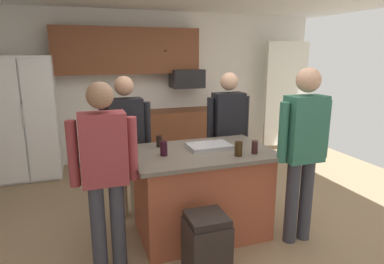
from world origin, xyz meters
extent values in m
plane|color=#937A5B|center=(0.00, 0.00, 0.00)|extent=(7.04, 7.04, 0.00)
cube|color=white|center=(0.00, 2.80, 1.30)|extent=(6.40, 0.10, 2.60)
cube|color=white|center=(2.60, 2.40, 1.10)|extent=(0.90, 0.06, 2.00)
cube|color=brown|center=(-0.40, 2.60, 1.92)|extent=(2.40, 0.35, 0.75)
sphere|color=#4C3823|center=(0.20, 2.41, 1.93)|extent=(0.04, 0.04, 0.04)
cube|color=brown|center=(0.60, 2.48, 0.45)|extent=(1.80, 0.60, 0.90)
sphere|color=#4C3823|center=(1.05, 2.17, 0.45)|extent=(0.04, 0.04, 0.04)
cube|color=white|center=(-2.00, 2.40, 0.93)|extent=(0.87, 0.70, 1.86)
cube|color=white|center=(-2.22, 2.03, 0.93)|extent=(0.41, 0.04, 1.78)
cube|color=white|center=(-1.78, 2.03, 0.93)|extent=(0.41, 0.04, 1.78)
cylinder|color=#B2B2B7|center=(-2.00, 2.00, 1.02)|extent=(0.02, 0.02, 0.35)
cube|color=black|center=(0.60, 2.50, 1.45)|extent=(0.56, 0.40, 0.32)
cube|color=#9E4C33|center=(-0.09, -0.08, 0.44)|extent=(1.30, 0.81, 0.88)
cube|color=#60564C|center=(-0.09, -0.08, 0.90)|extent=(1.44, 0.95, 0.04)
cylinder|color=tan|center=(-0.85, 0.56, 0.40)|extent=(0.13, 0.13, 0.80)
cylinder|color=tan|center=(-0.68, 0.56, 0.40)|extent=(0.13, 0.13, 0.80)
cube|color=black|center=(-0.76, 0.56, 1.10)|extent=(0.38, 0.22, 0.60)
sphere|color=tan|center=(-0.76, 0.56, 1.54)|extent=(0.22, 0.22, 0.22)
cylinder|color=black|center=(-1.00, 0.56, 1.08)|extent=(0.09, 0.09, 0.54)
cylinder|color=black|center=(-0.52, 0.56, 1.08)|extent=(0.09, 0.09, 0.54)
cylinder|color=#232D4C|center=(0.43, 0.59, 0.40)|extent=(0.13, 0.13, 0.81)
cylinder|color=#232D4C|center=(0.60, 0.59, 0.40)|extent=(0.13, 0.13, 0.81)
cube|color=black|center=(0.52, 0.59, 1.11)|extent=(0.38, 0.22, 0.61)
sphere|color=tan|center=(0.52, 0.59, 1.55)|extent=(0.22, 0.22, 0.22)
cylinder|color=black|center=(0.28, 0.59, 1.09)|extent=(0.09, 0.09, 0.55)
cylinder|color=black|center=(0.76, 0.59, 1.09)|extent=(0.09, 0.09, 0.55)
cylinder|color=#383842|center=(0.71, -0.54, 0.43)|extent=(0.13, 0.13, 0.86)
cylinder|color=#383842|center=(0.88, -0.54, 0.43)|extent=(0.13, 0.13, 0.86)
cube|color=#2D6651|center=(0.79, -0.54, 1.18)|extent=(0.38, 0.22, 0.64)
sphere|color=tan|center=(0.79, -0.54, 1.65)|extent=(0.23, 0.23, 0.23)
cylinder|color=#2D6651|center=(0.55, -0.54, 1.16)|extent=(0.09, 0.09, 0.58)
cylinder|color=#2D6651|center=(1.03, -0.54, 1.16)|extent=(0.09, 0.09, 0.58)
cylinder|color=#383842|center=(-1.17, -0.39, 0.41)|extent=(0.13, 0.13, 0.82)
cylinder|color=#383842|center=(-1.00, -0.39, 0.41)|extent=(0.13, 0.13, 0.82)
cube|color=maroon|center=(-1.09, -0.39, 1.12)|extent=(0.38, 0.22, 0.61)
sphere|color=#8C664C|center=(-1.09, -0.39, 1.57)|extent=(0.22, 0.22, 0.22)
cylinder|color=maroon|center=(-1.33, -0.39, 1.10)|extent=(0.09, 0.09, 0.55)
cylinder|color=maroon|center=(-0.85, -0.39, 1.10)|extent=(0.09, 0.09, 0.55)
cylinder|color=black|center=(-0.47, 0.20, 0.98)|extent=(0.06, 0.06, 0.12)
cylinder|color=black|center=(-0.50, -0.11, 0.99)|extent=(0.07, 0.07, 0.15)
cylinder|color=black|center=(0.18, -0.36, 0.99)|extent=(0.08, 0.08, 0.14)
cylinder|color=#321717|center=(0.37, -0.34, 0.99)|extent=(0.06, 0.06, 0.13)
cube|color=#B7B7BC|center=(0.01, -0.02, 0.93)|extent=(0.44, 0.30, 0.02)
cube|color=#A8A8AD|center=(0.01, -0.02, 0.95)|extent=(0.44, 0.30, 0.02)
cube|color=black|center=(-0.33, -0.83, 0.28)|extent=(0.34, 0.34, 0.55)
cube|color=black|center=(-0.33, -0.83, 0.58)|extent=(0.32, 0.32, 0.06)
camera|label=1|loc=(-1.26, -3.14, 1.90)|focal=31.23mm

